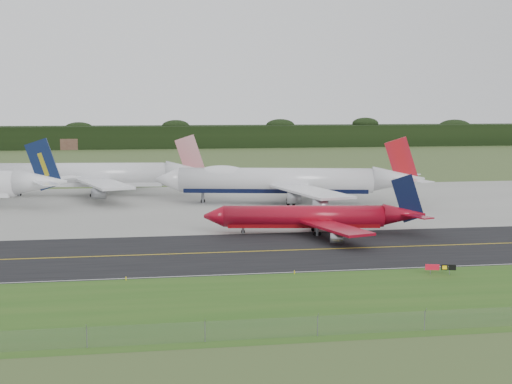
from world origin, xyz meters
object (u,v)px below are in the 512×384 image
object	(u,v)px
jet_red_737	(316,217)
taxiway_sign	(440,267)
jet_ba_747	(285,181)
jet_star_tail	(95,175)

from	to	relation	value
jet_red_737	taxiway_sign	world-z (taller)	jet_red_737
jet_ba_747	taxiway_sign	bearing A→B (deg)	-83.82
taxiway_sign	jet_red_737	bearing A→B (deg)	106.47
jet_red_737	jet_ba_747	bearing A→B (deg)	87.04
jet_red_737	taxiway_sign	distance (m)	35.92
jet_ba_747	jet_red_737	bearing A→B (deg)	-92.96
jet_ba_747	jet_star_tail	xyz separation A→B (m)	(-47.06, 22.58, -0.21)
jet_ba_747	jet_star_tail	size ratio (longest dim) A/B	1.06
jet_ba_747	jet_red_737	xyz separation A→B (m)	(-2.08, -40.28, -2.50)
jet_ba_747	taxiway_sign	distance (m)	75.25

